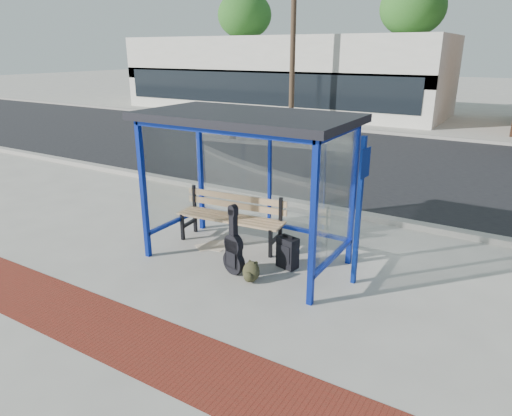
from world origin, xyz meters
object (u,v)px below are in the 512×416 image
Objects in this scene: suitcase at (287,253)px; guitar_bag at (234,250)px; backpack at (251,272)px; bench at (232,215)px.

guitar_bag is at bearing -122.25° from suitcase.
suitcase is 0.76m from backpack.
backpack is (0.37, -0.09, -0.24)m from guitar_bag.
guitar_bag reaches higher than suitcase.
guitar_bag reaches higher than backpack.
backpack is at bearing -1.08° from guitar_bag.
guitar_bag is 1.90× the size of suitcase.
guitar_bag is 0.45m from backpack.
backpack is at bearing -51.36° from bench.
bench is 1.41m from suitcase.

